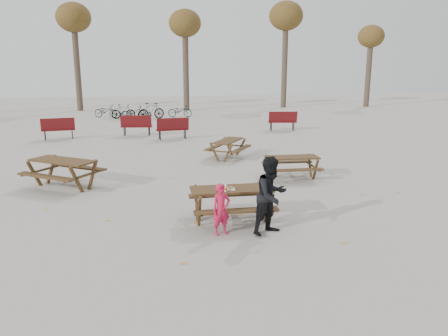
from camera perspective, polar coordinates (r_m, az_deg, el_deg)
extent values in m
plane|color=gray|center=(9.90, 0.96, -6.97)|extent=(80.00, 80.00, 0.00)
cube|color=#372314|center=(9.67, 0.97, -2.80)|extent=(1.80, 0.70, 0.05)
cube|color=#372314|center=(9.19, 1.64, -5.63)|extent=(1.80, 0.25, 0.05)
cube|color=#372314|center=(10.32, 0.37, -3.48)|extent=(1.80, 0.25, 0.05)
cylinder|color=#372314|center=(9.40, -3.23, -5.77)|extent=(0.08, 0.08, 0.73)
cylinder|color=#372314|center=(9.96, -3.61, -4.64)|extent=(0.08, 0.08, 0.73)
cylinder|color=#372314|center=(9.66, 5.69, -5.27)|extent=(0.08, 0.08, 0.73)
cylinder|color=#372314|center=(10.21, 4.81, -4.21)|extent=(0.08, 0.08, 0.73)
cube|color=white|center=(9.50, 0.88, -2.81)|extent=(0.18, 0.11, 0.03)
ellipsoid|color=tan|center=(9.49, 0.88, -2.57)|extent=(0.14, 0.06, 0.05)
cylinder|color=silver|center=(9.40, 0.23, -2.64)|extent=(0.06, 0.06, 0.15)
cylinder|color=#F43E0C|center=(9.40, 0.23, -2.74)|extent=(0.07, 0.07, 0.05)
cylinder|color=white|center=(9.37, 0.23, -2.14)|extent=(0.03, 0.03, 0.02)
imported|color=#CC1941|center=(8.99, -0.38, -5.43)|extent=(0.45, 0.36, 1.09)
imported|color=black|center=(9.03, 6.20, -3.59)|extent=(1.00, 0.93, 1.64)
imported|color=black|center=(29.99, -15.18, 7.18)|extent=(1.73, 1.17, 0.86)
imported|color=black|center=(29.16, -13.02, 7.19)|extent=(1.55, 0.54, 0.92)
imported|color=black|center=(28.65, -11.74, 7.11)|extent=(1.75, 0.96, 0.87)
imported|color=black|center=(28.50, -9.48, 7.37)|extent=(1.82, 1.19, 1.06)
imported|color=black|center=(29.46, -5.78, 7.44)|extent=(1.64, 0.83, 0.82)
cylinder|color=#382B21|center=(35.03, -18.61, 12.25)|extent=(0.44, 0.44, 6.30)
ellipsoid|color=brown|center=(35.19, -19.07, 18.11)|extent=(2.52, 2.52, 2.14)
cylinder|color=#382B21|center=(33.74, -5.00, 12.57)|extent=(0.44, 0.44, 5.95)
ellipsoid|color=brown|center=(33.86, -5.12, 18.33)|extent=(2.38, 2.38, 2.02)
cylinder|color=#382B21|center=(36.24, 7.91, 13.10)|extent=(0.44, 0.44, 6.65)
ellipsoid|color=brown|center=(36.42, 8.11, 19.09)|extent=(2.66, 2.66, 2.26)
cylinder|color=#382B21|center=(38.45, 18.32, 11.53)|extent=(0.44, 0.44, 5.25)
ellipsoid|color=brown|center=(38.50, 18.66, 15.99)|extent=(2.10, 2.10, 1.79)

